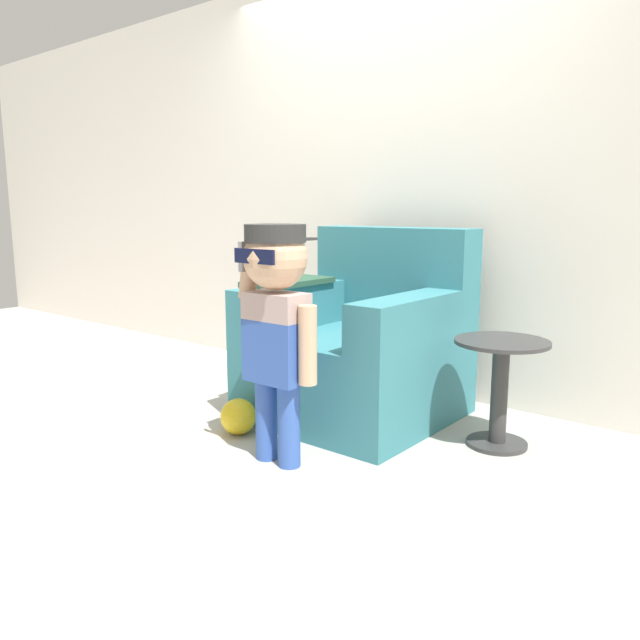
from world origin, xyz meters
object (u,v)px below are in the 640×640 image
Objects in this scene: toy_ball at (238,417)px; person_child at (277,307)px; armchair at (361,348)px; side_table at (500,383)px.

person_child is at bearing -18.56° from toy_ball.
armchair reaches higher than toy_ball.
side_table is at bearing 32.22° from toy_ball.
side_table reaches higher than toy_ball.
toy_ball is at bearing 161.44° from person_child.
armchair is at bearing -178.34° from side_table.
person_child is at bearing -81.73° from armchair.
toy_ball is (-0.28, -0.65, -0.28)m from armchair.
toy_ball is at bearing -113.41° from armchair.
side_table is 1.28m from toy_ball.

